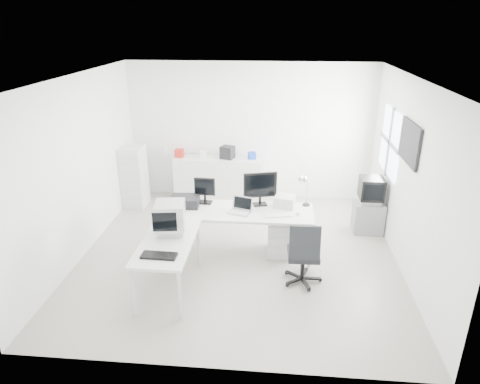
# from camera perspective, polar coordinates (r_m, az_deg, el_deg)

# --- Properties ---
(floor) EXTENTS (5.00, 5.00, 0.01)m
(floor) POSITION_cam_1_polar(r_m,az_deg,el_deg) (7.06, -0.15, -8.15)
(floor) COLOR beige
(floor) RESTS_ON ground
(ceiling) EXTENTS (5.00, 5.00, 0.01)m
(ceiling) POSITION_cam_1_polar(r_m,az_deg,el_deg) (6.15, -0.17, 15.01)
(ceiling) COLOR white
(ceiling) RESTS_ON back_wall
(back_wall) EXTENTS (5.00, 0.02, 2.80)m
(back_wall) POSITION_cam_1_polar(r_m,az_deg,el_deg) (8.86, 1.36, 8.01)
(back_wall) COLOR white
(back_wall) RESTS_ON floor
(left_wall) EXTENTS (0.02, 5.00, 2.80)m
(left_wall) POSITION_cam_1_polar(r_m,az_deg,el_deg) (7.14, -20.60, 3.06)
(left_wall) COLOR white
(left_wall) RESTS_ON floor
(right_wall) EXTENTS (0.02, 5.00, 2.80)m
(right_wall) POSITION_cam_1_polar(r_m,az_deg,el_deg) (6.73, 21.56, 1.79)
(right_wall) COLOR white
(right_wall) RESTS_ON floor
(window) EXTENTS (0.02, 1.20, 1.10)m
(window) POSITION_cam_1_polar(r_m,az_deg,el_deg) (7.77, 19.36, 6.26)
(window) COLOR white
(window) RESTS_ON right_wall
(wall_picture) EXTENTS (0.04, 0.90, 0.60)m
(wall_picture) POSITION_cam_1_polar(r_m,az_deg,el_deg) (6.67, 21.69, 6.13)
(wall_picture) COLOR black
(wall_picture) RESTS_ON right_wall
(main_desk) EXTENTS (2.40, 0.80, 0.75)m
(main_desk) POSITION_cam_1_polar(r_m,az_deg,el_deg) (6.92, -0.40, -5.28)
(main_desk) COLOR white
(main_desk) RESTS_ON floor
(side_desk) EXTENTS (0.70, 1.40, 0.75)m
(side_desk) POSITION_cam_1_polar(r_m,az_deg,el_deg) (6.12, -9.48, -9.60)
(side_desk) COLOR white
(side_desk) RESTS_ON floor
(drawer_pedestal) EXTENTS (0.40, 0.50, 0.60)m
(drawer_pedestal) POSITION_cam_1_polar(r_m,az_deg,el_deg) (6.98, 5.40, -5.85)
(drawer_pedestal) COLOR white
(drawer_pedestal) RESTS_ON floor
(inkjet_printer) EXTENTS (0.47, 0.38, 0.16)m
(inkjet_printer) POSITION_cam_1_polar(r_m,az_deg,el_deg) (6.94, -7.33, -1.23)
(inkjet_printer) COLOR black
(inkjet_printer) RESTS_ON main_desk
(lcd_monitor_small) EXTENTS (0.35, 0.22, 0.43)m
(lcd_monitor_small) POSITION_cam_1_polar(r_m,az_deg,el_deg) (6.97, -4.72, 0.18)
(lcd_monitor_small) COLOR black
(lcd_monitor_small) RESTS_ON main_desk
(lcd_monitor_large) EXTENTS (0.58, 0.35, 0.56)m
(lcd_monitor_large) POSITION_cam_1_polar(r_m,az_deg,el_deg) (6.85, 2.70, 0.44)
(lcd_monitor_large) COLOR black
(lcd_monitor_large) RESTS_ON main_desk
(laptop) EXTENTS (0.42, 0.43, 0.22)m
(laptop) POSITION_cam_1_polar(r_m,az_deg,el_deg) (6.62, -0.06, -1.95)
(laptop) COLOR #B7B7BA
(laptop) RESTS_ON main_desk
(white_keyboard) EXTENTS (0.41, 0.20, 0.02)m
(white_keyboard) POSITION_cam_1_polar(r_m,az_deg,el_deg) (6.59, 5.11, -3.13)
(white_keyboard) COLOR white
(white_keyboard) RESTS_ON main_desk
(white_mouse) EXTENTS (0.06, 0.06, 0.06)m
(white_mouse) POSITION_cam_1_polar(r_m,az_deg,el_deg) (6.64, 7.71, -2.86)
(white_mouse) COLOR white
(white_mouse) RESTS_ON main_desk
(laser_printer) EXTENTS (0.36, 0.33, 0.18)m
(laser_printer) POSITION_cam_1_polar(r_m,az_deg,el_deg) (6.90, 5.98, -1.24)
(laser_printer) COLOR silver
(laser_printer) RESTS_ON main_desk
(desk_lamp) EXTENTS (0.17, 0.17, 0.50)m
(desk_lamp) POSITION_cam_1_polar(r_m,az_deg,el_deg) (6.93, 8.93, 0.15)
(desk_lamp) COLOR silver
(desk_lamp) RESTS_ON main_desk
(crt_monitor) EXTENTS (0.40, 0.40, 0.41)m
(crt_monitor) POSITION_cam_1_polar(r_m,az_deg,el_deg) (6.05, -9.25, -3.71)
(crt_monitor) COLOR #B7B7BA
(crt_monitor) RESTS_ON side_desk
(black_keyboard) EXTENTS (0.46, 0.20, 0.03)m
(black_keyboard) POSITION_cam_1_polar(r_m,az_deg,el_deg) (5.59, -10.73, -8.33)
(black_keyboard) COLOR black
(black_keyboard) RESTS_ON side_desk
(office_chair) EXTENTS (0.59, 0.59, 0.99)m
(office_chair) POSITION_cam_1_polar(r_m,az_deg,el_deg) (6.19, 8.46, -7.80)
(office_chair) COLOR #232428
(office_chair) RESTS_ON floor
(tv_cabinet) EXTENTS (0.51, 0.42, 0.56)m
(tv_cabinet) POSITION_cam_1_polar(r_m,az_deg,el_deg) (7.96, 16.68, -3.20)
(tv_cabinet) COLOR gray
(tv_cabinet) RESTS_ON floor
(crt_tv) EXTENTS (0.50, 0.48, 0.45)m
(crt_tv) POSITION_cam_1_polar(r_m,az_deg,el_deg) (7.77, 17.09, 0.17)
(crt_tv) COLOR black
(crt_tv) RESTS_ON tv_cabinet
(sideboard) EXTENTS (1.81, 0.45, 0.90)m
(sideboard) POSITION_cam_1_polar(r_m,az_deg,el_deg) (8.96, -2.92, 1.79)
(sideboard) COLOR white
(sideboard) RESTS_ON floor
(clutter_box_a) EXTENTS (0.17, 0.15, 0.17)m
(clutter_box_a) POSITION_cam_1_polar(r_m,az_deg,el_deg) (8.93, -8.09, 5.16)
(clutter_box_a) COLOR red
(clutter_box_a) RESTS_ON sideboard
(clutter_box_b) EXTENTS (0.16, 0.14, 0.14)m
(clutter_box_b) POSITION_cam_1_polar(r_m,az_deg,el_deg) (8.84, -4.92, 5.03)
(clutter_box_b) COLOR white
(clutter_box_b) RESTS_ON sideboard
(clutter_box_c) EXTENTS (0.32, 0.30, 0.25)m
(clutter_box_c) POSITION_cam_1_polar(r_m,az_deg,el_deg) (8.75, -1.69, 5.30)
(clutter_box_c) COLOR black
(clutter_box_c) RESTS_ON sideboard
(clutter_box_d) EXTENTS (0.18, 0.16, 0.15)m
(clutter_box_d) POSITION_cam_1_polar(r_m,az_deg,el_deg) (8.72, 1.59, 4.88)
(clutter_box_d) COLOR #1839AE
(clutter_box_d) RESTS_ON sideboard
(clutter_bottle) EXTENTS (0.07, 0.07, 0.22)m
(clutter_bottle) POSITION_cam_1_polar(r_m,az_deg,el_deg) (9.03, -9.91, 5.42)
(clutter_bottle) COLOR white
(clutter_bottle) RESTS_ON sideboard
(filing_cabinet) EXTENTS (0.43, 0.52, 1.24)m
(filing_cabinet) POSITION_cam_1_polar(r_m,az_deg,el_deg) (8.85, -13.94, 2.04)
(filing_cabinet) COLOR white
(filing_cabinet) RESTS_ON floor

